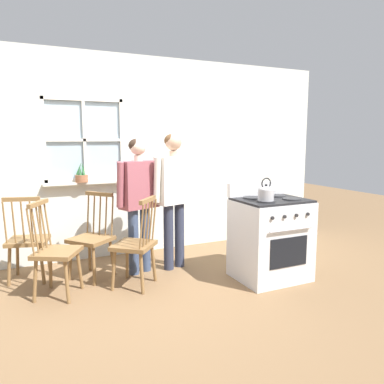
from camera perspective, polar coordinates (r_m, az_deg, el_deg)
The scene contains 11 objects.
ground_plane at distance 4.15m, azimuth -5.38°, elevation -14.54°, with size 16.00×16.00×0.00m, color brown.
wall_back at distance 5.18m, azimuth -10.65°, elevation 5.17°, with size 6.40×0.16×2.70m.
chair_by_window at distance 4.62m, azimuth -23.76°, elevation -6.88°, with size 0.51×0.50×0.98m.
chair_near_wall at distance 4.08m, azimuth -20.15°, elevation -8.65°, with size 0.55×0.56×0.98m.
chair_center_cluster at distance 4.48m, azimuth -14.97°, elevation -6.93°, with size 0.57×0.58×0.98m.
chair_near_stove at distance 4.12m, azimuth -8.59°, elevation -8.08°, with size 0.58×0.58×0.98m.
person_elderly_left at distance 4.42m, azimuth -8.14°, elevation -0.15°, with size 0.60×0.35×1.60m.
person_teen_center at distance 4.53m, azimuth -2.80°, elevation 0.68°, with size 0.61×0.33×1.65m.
stove at distance 4.39m, azimuth 11.84°, elevation -6.86°, with size 0.78×0.68×1.08m.
kettle at distance 4.07m, azimuth 11.21°, elevation -0.09°, with size 0.21×0.17×0.25m.
potted_plant at distance 4.99m, azimuth -16.48°, elevation 2.32°, with size 0.16×0.16×0.26m.
Camera 1 is at (-1.28, -3.60, 1.61)m, focal length 35.00 mm.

